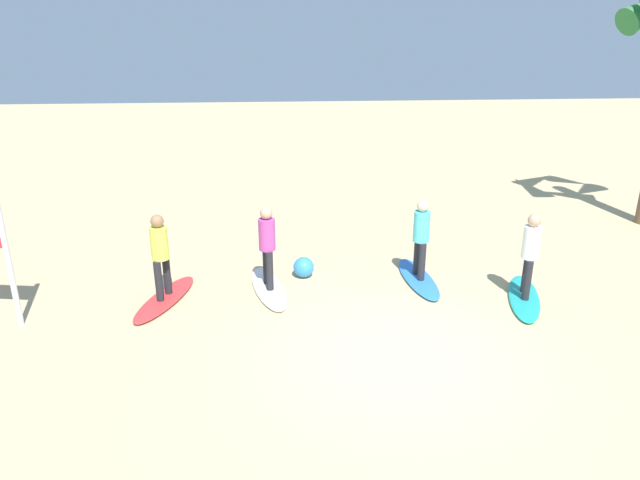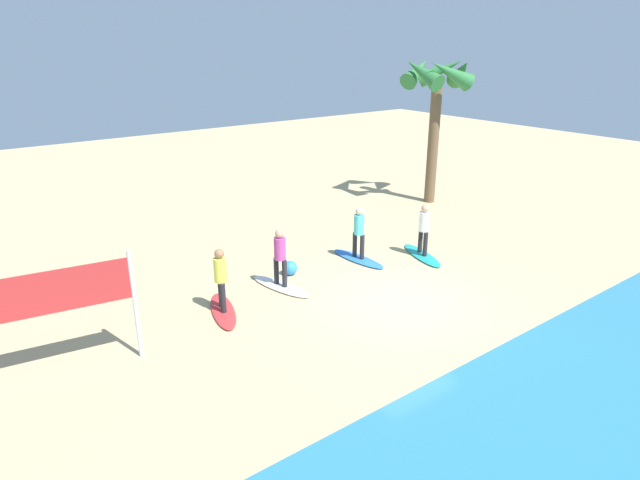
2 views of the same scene
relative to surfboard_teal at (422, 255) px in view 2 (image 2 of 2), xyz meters
The scene contains 11 objects.
ground_plane 3.39m from the surfboard_teal, 33.16° to the left, with size 60.00×60.00×0.00m, color tan.
surfboard_teal is the anchor object (origin of this frame).
surfer_teal 0.99m from the surfboard_teal, 90.00° to the right, with size 0.32×0.44×1.64m.
surfboard_blue 2.09m from the surfboard_teal, 29.01° to the right, with size 2.10×0.56×0.09m, color blue.
surfer_blue 2.31m from the surfboard_teal, 29.01° to the right, with size 0.32×0.46×1.64m.
surfboard_white 4.95m from the surfboard_teal, ahead, with size 2.10×0.56×0.09m, color white.
surfer_white 5.05m from the surfboard_teal, ahead, with size 0.32×0.45×1.64m.
surfboard_red 6.87m from the surfboard_teal, ahead, with size 2.10×0.56×0.09m, color red.
surfer_red 6.94m from the surfboard_teal, ahead, with size 0.32×0.44×1.64m.
palm_tree 8.00m from the surfboard_teal, 139.71° to the right, with size 2.88×3.03×6.03m.
beach_ball 4.39m from the surfboard_teal, 18.14° to the right, with size 0.43×0.43×0.43m, color #338CE5.
Camera 2 is at (9.49, 9.05, 6.56)m, focal length 30.51 mm.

